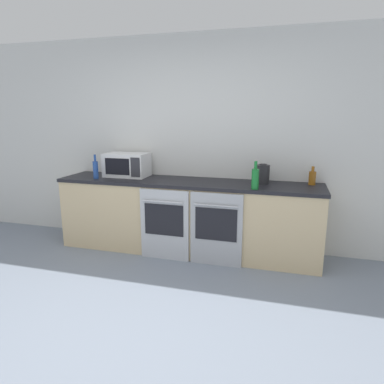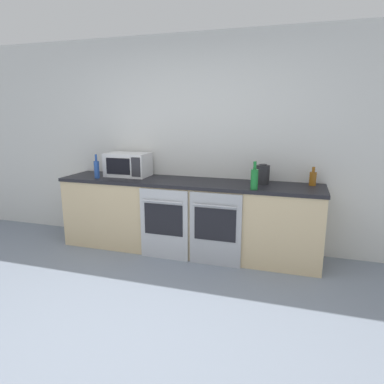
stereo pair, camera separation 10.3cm
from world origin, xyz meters
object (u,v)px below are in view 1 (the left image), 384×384
object	(u,v)px
bottle_blue	(96,169)
kettle	(263,174)
oven_left	(164,224)
bottle_green	(255,178)
microwave	(127,165)
bottle_amber	(312,178)
oven_right	(216,229)

from	to	relation	value
bottle_blue	kettle	size ratio (longest dim) A/B	1.31
kettle	oven_left	bearing A→B (deg)	-158.77
oven_left	bottle_green	world-z (taller)	bottle_green
microwave	bottle_amber	bearing A→B (deg)	2.03
oven_right	microwave	xyz separation A→B (m)	(-1.25, 0.41, 0.61)
kettle	oven_right	bearing A→B (deg)	-137.58
microwave	bottle_blue	world-z (taller)	same
oven_left	kettle	bearing A→B (deg)	21.23
microwave	bottle_green	distance (m)	1.68
bottle_amber	bottle_blue	xyz separation A→B (m)	(-2.54, -0.33, 0.03)
oven_left	microwave	xyz separation A→B (m)	(-0.65, 0.41, 0.61)
microwave	kettle	world-z (taller)	microwave
microwave	kettle	xyz separation A→B (m)	(1.70, 0.00, -0.04)
bottle_green	bottle_blue	bearing A→B (deg)	177.67
bottle_green	kettle	bearing A→B (deg)	80.95
bottle_green	kettle	size ratio (longest dim) A/B	1.32
bottle_amber	bottle_blue	size ratio (longest dim) A/B	0.70
oven_left	bottle_blue	xyz separation A→B (m)	(-0.95, 0.16, 0.57)
oven_left	bottle_green	bearing A→B (deg)	4.51
bottle_green	microwave	bearing A→B (deg)	168.69
oven_left	kettle	distance (m)	1.26
bottle_green	bottle_blue	world-z (taller)	bottle_green
bottle_amber	kettle	size ratio (longest dim) A/B	0.92
microwave	bottle_green	xyz separation A→B (m)	(1.65, -0.33, -0.03)
microwave	bottle_amber	xyz separation A→B (m)	(2.24, 0.08, -0.07)
oven_left	oven_right	distance (m)	0.60
oven_right	bottle_blue	size ratio (longest dim) A/B	2.80
kettle	microwave	bearing A→B (deg)	-180.00
oven_right	microwave	world-z (taller)	microwave
bottle_amber	bottle_green	bearing A→B (deg)	-145.48
bottle_amber	bottle_green	distance (m)	0.72
bottle_green	oven_left	bearing A→B (deg)	-175.49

